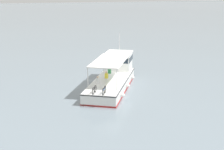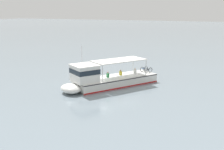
{
  "view_description": "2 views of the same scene",
  "coord_description": "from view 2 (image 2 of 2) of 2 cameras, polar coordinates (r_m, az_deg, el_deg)",
  "views": [
    {
      "loc": [
        -33.54,
        12.43,
        10.19
      ],
      "look_at": [
        -1.87,
        1.33,
        1.4
      ],
      "focal_mm": 53.84,
      "sensor_mm": 36.0,
      "label": 1
    },
    {
      "loc": [
        28.3,
        15.8,
        9.34
      ],
      "look_at": [
        -1.87,
        1.33,
        1.4
      ],
      "focal_mm": 44.56,
      "sensor_mm": 36.0,
      "label": 2
    }
  ],
  "objects": [
    {
      "name": "ground_plane",
      "position": [
        33.73,
        -3.42,
        -2.75
      ],
      "size": [
        400.0,
        400.0,
        0.0
      ],
      "primitive_type": "plane",
      "color": "gray"
    },
    {
      "name": "ferry_main",
      "position": [
        33.95,
        -1.44,
        -0.85
      ],
      "size": [
        12.47,
        9.22,
        5.32
      ],
      "color": "white",
      "rests_on": "ground"
    }
  ]
}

